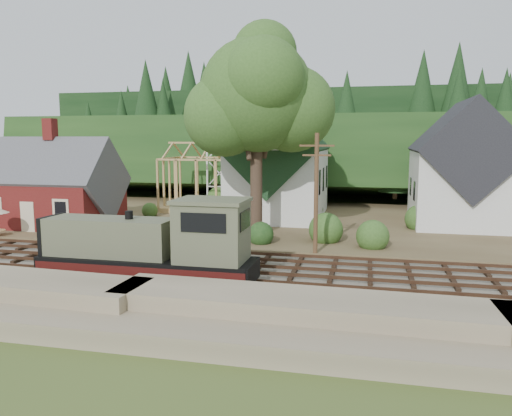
# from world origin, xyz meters

# --- Properties ---
(ground) EXTENTS (140.00, 140.00, 0.00)m
(ground) POSITION_xyz_m (0.00, 0.00, 0.00)
(ground) COLOR #384C1E
(ground) RESTS_ON ground
(embankment) EXTENTS (64.00, 5.00, 1.60)m
(embankment) POSITION_xyz_m (0.00, -8.50, 0.00)
(embankment) COLOR #7F7259
(embankment) RESTS_ON ground
(railroad_bed) EXTENTS (64.00, 11.00, 0.16)m
(railroad_bed) POSITION_xyz_m (0.00, 0.00, 0.08)
(railroad_bed) COLOR #726B5B
(railroad_bed) RESTS_ON ground
(village_flat) EXTENTS (64.00, 26.00, 0.30)m
(village_flat) POSITION_xyz_m (0.00, 18.00, 0.15)
(village_flat) COLOR brown
(village_flat) RESTS_ON ground
(hillside) EXTENTS (70.00, 28.96, 12.74)m
(hillside) POSITION_xyz_m (0.00, 42.00, 0.00)
(hillside) COLOR #1E3F19
(hillside) RESTS_ON ground
(ridge) EXTENTS (80.00, 20.00, 12.00)m
(ridge) POSITION_xyz_m (0.00, 58.00, 0.00)
(ridge) COLOR black
(ridge) RESTS_ON ground
(depot) EXTENTS (10.80, 7.41, 9.00)m
(depot) POSITION_xyz_m (-16.00, 11.00, 3.21)
(depot) COLOR #5B1514
(depot) RESTS_ON village_flat
(church) EXTENTS (8.40, 15.17, 13.00)m
(church) POSITION_xyz_m (2.00, 19.68, 5.18)
(church) COLOR silver
(church) RESTS_ON village_flat
(farmhouse) EXTENTS (8.40, 10.80, 10.60)m
(farmhouse) POSITION_xyz_m (18.00, 19.00, 4.87)
(farmhouse) COLOR silver
(farmhouse) RESTS_ON village_flat
(timber_frame) EXTENTS (8.20, 6.20, 6.99)m
(timber_frame) POSITION_xyz_m (-6.00, 22.00, 3.27)
(timber_frame) COLOR tan
(timber_frame) RESTS_ON village_flat
(lattice_tower) EXTENTS (3.20, 3.20, 12.12)m
(lattice_tower) POSITION_xyz_m (-6.00, 28.00, 10.03)
(lattice_tower) COLOR silver
(lattice_tower) RESTS_ON village_flat
(big_tree) EXTENTS (10.90, 8.40, 14.70)m
(big_tree) POSITION_xyz_m (2.17, 10.08, 10.22)
(big_tree) COLOR #38281E
(big_tree) RESTS_ON village_flat
(telegraph_pole_near) EXTENTS (2.20, 0.28, 8.00)m
(telegraph_pole_near) POSITION_xyz_m (7.00, 5.20, 4.25)
(telegraph_pole_near) COLOR #4C331E
(telegraph_pole_near) RESTS_ON ground
(locomotive) EXTENTS (11.25, 2.81, 4.52)m
(locomotive) POSITION_xyz_m (-0.45, -3.00, 2.02)
(locomotive) COLOR black
(locomotive) RESTS_ON railroad_bed
(car_blue) EXTENTS (2.30, 3.65, 1.16)m
(car_blue) POSITION_xyz_m (-7.46, 9.20, 0.88)
(car_blue) COLOR #5878BD
(car_blue) RESTS_ON village_flat
(car_green) EXTENTS (3.45, 2.16, 1.07)m
(car_green) POSITION_xyz_m (-16.61, 9.16, 0.84)
(car_green) COLOR gray
(car_green) RESTS_ON village_flat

